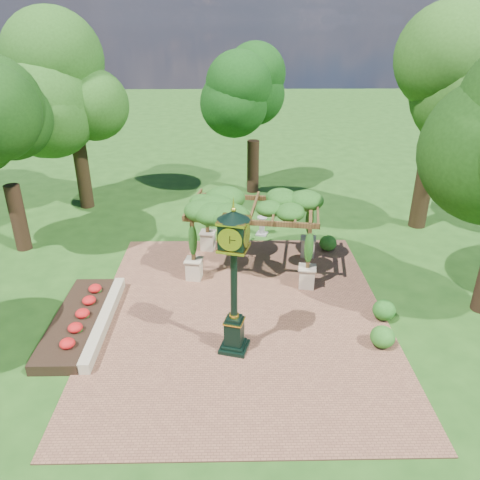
{
  "coord_description": "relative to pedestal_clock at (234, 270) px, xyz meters",
  "views": [
    {
      "loc": [
        -0.28,
        -12.64,
        9.35
      ],
      "look_at": [
        0.0,
        2.5,
        2.2
      ],
      "focal_mm": 35.0,
      "sensor_mm": 36.0,
      "label": 1
    }
  ],
  "objects": [
    {
      "name": "pergola",
      "position": [
        0.84,
        5.39,
        -0.18
      ],
      "size": [
        5.56,
        3.98,
        3.22
      ],
      "rotation": [
        0.0,
        0.0,
        -0.16
      ],
      "color": "beige",
      "rests_on": "brick_plaza"
    },
    {
      "name": "border_wall",
      "position": [
        -4.36,
        1.38,
        -2.63
      ],
      "size": [
        0.35,
        5.0,
        0.4
      ],
      "primitive_type": "cube",
      "color": "#C6B793",
      "rests_on": "ground"
    },
    {
      "name": "shrub_back",
      "position": [
        4.22,
        6.84,
        -2.45
      ],
      "size": [
        0.8,
        0.8,
        0.69
      ],
      "primitive_type": "ellipsoid",
      "rotation": [
        0.0,
        0.0,
        0.05
      ],
      "color": "#2C691E",
      "rests_on": "brick_plaza"
    },
    {
      "name": "flower_bed",
      "position": [
        -5.26,
        1.38,
        -2.65
      ],
      "size": [
        1.5,
        5.0,
        0.36
      ],
      "primitive_type": "cube",
      "color": "red",
      "rests_on": "ground"
    },
    {
      "name": "tree_north",
      "position": [
        1.22,
        14.92,
        2.59
      ],
      "size": [
        4.01,
        4.01,
        7.92
      ],
      "color": "#301E13",
      "rests_on": "ground"
    },
    {
      "name": "pedestal_clock",
      "position": [
        0.0,
        0.0,
        0.0
      ],
      "size": [
        1.15,
        1.15,
        4.73
      ],
      "rotation": [
        0.0,
        0.0,
        -0.28
      ],
      "color": "black",
      "rests_on": "brick_plaza"
    },
    {
      "name": "shrub_mid",
      "position": [
        5.12,
        1.53,
        -2.44
      ],
      "size": [
        0.85,
        0.85,
        0.7
      ],
      "primitive_type": "ellipsoid",
      "rotation": [
        0.0,
        0.0,
        0.1
      ],
      "color": "#205919",
      "rests_on": "brick_plaza"
    },
    {
      "name": "shrub_front",
      "position": [
        4.64,
        0.05,
        -2.44
      ],
      "size": [
        0.98,
        0.98,
        0.69
      ],
      "primitive_type": "ellipsoid",
      "rotation": [
        0.0,
        0.0,
        -0.35
      ],
      "color": "#26611B",
      "rests_on": "brick_plaza"
    },
    {
      "name": "sundial",
      "position": [
        1.39,
        8.64,
        -2.43
      ],
      "size": [
        0.63,
        0.63,
        0.91
      ],
      "rotation": [
        0.0,
        0.0,
        -0.31
      ],
      "color": "gray",
      "rests_on": "ground"
    },
    {
      "name": "brick_plaza",
      "position": [
        0.24,
        1.88,
        -2.81
      ],
      "size": [
        10.0,
        12.0,
        0.04
      ],
      "primitive_type": "cube",
      "color": "brown",
      "rests_on": "ground"
    },
    {
      "name": "ground",
      "position": [
        0.24,
        0.88,
        -2.83
      ],
      "size": [
        120.0,
        120.0,
        0.0
      ],
      "primitive_type": "plane",
      "color": "#1E4714",
      "rests_on": "ground"
    },
    {
      "name": "tree_west_far",
      "position": [
        -8.03,
        12.57,
        3.38
      ],
      "size": [
        4.64,
        4.64,
        9.06
      ],
      "color": "#302212",
      "rests_on": "ground"
    },
    {
      "name": "tree_east_far",
      "position": [
        9.21,
        9.56,
        4.55
      ],
      "size": [
        4.96,
        4.96,
        10.77
      ],
      "color": "#2F2012",
      "rests_on": "ground"
    }
  ]
}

